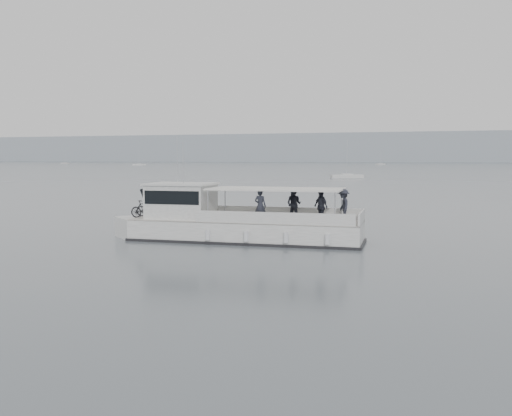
% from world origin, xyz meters
% --- Properties ---
extents(ground, '(1400.00, 1400.00, 0.00)m').
position_xyz_m(ground, '(0.00, 0.00, 0.00)').
color(ground, '#515A5F').
rests_on(ground, ground).
extents(headland, '(1400.00, 90.00, 28.00)m').
position_xyz_m(headland, '(0.00, 560.00, 14.00)').
color(headland, '#939EA8').
rests_on(headland, ground).
extents(tour_boat, '(12.62, 3.66, 5.26)m').
position_xyz_m(tour_boat, '(-4.91, 0.52, 0.86)').
color(tour_boat, white).
rests_on(tour_boat, ground).
extents(moored_fleet, '(424.77, 298.83, 9.30)m').
position_xyz_m(moored_fleet, '(-33.55, 206.14, 0.36)').
color(moored_fleet, white).
rests_on(moored_fleet, ground).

